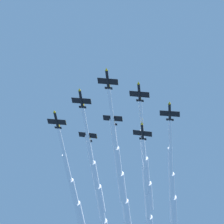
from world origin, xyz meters
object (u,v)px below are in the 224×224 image
object	(u,v)px
jet_port_inner	(147,174)
jet_starboard_outer	(148,208)
jet_starboard_inner	(96,177)
jet_port_outer	(74,194)
jet_port_mid	(123,192)
jet_starboard_mid	(172,189)
jet_lead	(118,164)
jet_trail_port	(102,212)

from	to	relation	value
jet_port_inner	jet_starboard_outer	bearing A→B (deg)	107.33
jet_starboard_outer	jet_port_inner	bearing A→B (deg)	-72.67
jet_starboard_outer	jet_starboard_inner	bearing A→B (deg)	-119.42
jet_starboard_inner	jet_port_outer	distance (m)	15.56
jet_port_mid	jet_starboard_mid	size ratio (longest dim) A/B	1.01
jet_starboard_inner	jet_starboard_outer	size ratio (longest dim) A/B	0.92
jet_starboard_mid	jet_port_outer	bearing A→B (deg)	-164.35
jet_starboard_outer	jet_lead	bearing A→B (deg)	-94.11
jet_trail_port	jet_starboard_mid	bearing A→B (deg)	-8.05
jet_starboard_inner	jet_trail_port	size ratio (longest dim) A/B	0.88
jet_port_mid	jet_starboard_outer	world-z (taller)	jet_starboard_outer
jet_lead	jet_starboard_outer	bearing A→B (deg)	85.89
jet_port_mid	jet_starboard_mid	xyz separation A→B (m)	(22.81, 6.19, 0.03)
jet_trail_port	jet_lead	bearing A→B (deg)	-56.03
jet_trail_port	jet_port_outer	bearing A→B (deg)	-110.90
jet_starboard_inner	jet_port_mid	xyz separation A→B (m)	(8.95, 13.32, -1.00)
jet_port_inner	jet_starboard_inner	xyz separation A→B (m)	(-22.90, -7.81, -1.24)
jet_lead	jet_trail_port	bearing A→B (deg)	123.97
jet_port_inner	jet_starboard_inner	size ratio (longest dim) A/B	1.03
jet_starboard_mid	jet_lead	bearing A→B (deg)	-125.18
jet_port_inner	jet_lead	bearing A→B (deg)	-123.48
jet_lead	jet_port_mid	bearing A→B (deg)	104.15
jet_port_outer	jet_starboard_outer	distance (m)	37.64
jet_port_outer	jet_starboard_outer	size ratio (longest dim) A/B	0.93
jet_port_mid	jet_port_outer	bearing A→B (deg)	-163.91
jet_port_outer	jet_starboard_mid	bearing A→B (deg)	15.65
jet_port_inner	jet_trail_port	bearing A→B (deg)	150.15
jet_port_mid	jet_port_inner	bearing A→B (deg)	-21.55
jet_starboard_inner	jet_port_inner	bearing A→B (deg)	18.82
jet_lead	jet_starboard_outer	size ratio (longest dim) A/B	0.92
jet_lead	jet_starboard_inner	size ratio (longest dim) A/B	1.00
jet_lead	jet_starboard_outer	world-z (taller)	jet_starboard_outer
jet_port_outer	jet_trail_port	distance (m)	19.63
jet_lead	jet_port_outer	size ratio (longest dim) A/B	0.99
jet_port_inner	jet_port_outer	bearing A→B (deg)	-178.26
jet_port_mid	jet_starboard_outer	bearing A→B (deg)	64.73
jet_starboard_inner	jet_starboard_outer	world-z (taller)	jet_starboard_inner
jet_port_inner	jet_starboard_inner	distance (m)	24.23
jet_lead	jet_port_inner	xyz separation A→B (m)	(9.10, 13.76, 3.13)
jet_lead	jet_port_inner	distance (m)	16.79
jet_lead	jet_port_inner	world-z (taller)	jet_port_inner
jet_lead	jet_trail_port	size ratio (longest dim) A/B	0.88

